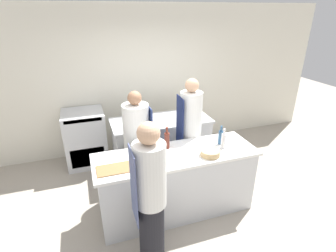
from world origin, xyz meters
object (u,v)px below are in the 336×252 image
at_px(chef_at_prep_near, 150,197).
at_px(bottle_wine, 223,140).
at_px(chef_at_pass_far, 190,135).
at_px(oven_range, 86,138).
at_px(chef_at_stove, 137,143).
at_px(bottle_vinegar, 221,137).
at_px(bowl_prep_small, 210,153).
at_px(bowl_mixing_large, 162,160).
at_px(bottle_olive_oil, 167,140).

height_order(chef_at_prep_near, bottle_wine, chef_at_prep_near).
bearing_deg(chef_at_pass_far, oven_range, 53.69).
height_order(oven_range, bottle_wine, bottle_wine).
distance_m(oven_range, chef_at_stove, 1.33).
bearing_deg(chef_at_prep_near, chef_at_pass_far, -37.98).
height_order(bottle_vinegar, bowl_prep_small, bottle_vinegar).
relative_size(chef_at_stove, bowl_mixing_large, 8.28).
xyz_separation_m(chef_at_prep_near, chef_at_pass_far, (0.95, 1.18, 0.03)).
relative_size(chef_at_stove, bottle_vinegar, 5.93).
height_order(bottle_wine, bowl_prep_small, bottle_wine).
height_order(chef_at_prep_near, bottle_olive_oil, chef_at_prep_near).
distance_m(oven_range, chef_at_prep_near, 2.52).
xyz_separation_m(oven_range, bottle_olive_oil, (1.06, -1.57, 0.54)).
bearing_deg(chef_at_prep_near, bottle_vinegar, -58.22).
xyz_separation_m(chef_at_prep_near, bottle_vinegar, (1.22, 0.73, 0.17)).
distance_m(bottle_vinegar, bowl_mixing_large, 0.96).
bearing_deg(chef_at_stove, bottle_olive_oil, 31.16).
height_order(oven_range, chef_at_pass_far, chef_at_pass_far).
bearing_deg(bottle_wine, chef_at_pass_far, 113.87).
height_order(oven_range, chef_at_prep_near, chef_at_prep_near).
distance_m(oven_range, bottle_vinegar, 2.53).
bearing_deg(bowl_prep_small, bottle_olive_oil, 142.22).
relative_size(chef_at_prep_near, bowl_mixing_large, 8.80).
relative_size(chef_at_stove, bottle_olive_oil, 5.24).
bearing_deg(bottle_wine, bowl_mixing_large, -174.43).
bearing_deg(bowl_mixing_large, chef_at_prep_near, -118.88).
relative_size(chef_at_prep_near, bottle_olive_oil, 5.56).
bearing_deg(bowl_prep_small, chef_at_prep_near, -152.52).
xyz_separation_m(chef_at_prep_near, bottle_olive_oil, (0.47, 0.86, 0.18)).
bearing_deg(chef_at_pass_far, bowl_prep_small, -178.46).
bearing_deg(chef_at_pass_far, chef_at_prep_near, 143.65).
relative_size(bottle_olive_oil, bottle_wine, 1.10).
relative_size(bowl_mixing_large, bowl_prep_small, 0.77).
xyz_separation_m(chef_at_prep_near, bowl_mixing_large, (0.29, 0.53, 0.08)).
bearing_deg(bottle_vinegar, chef_at_stove, 149.38).
bearing_deg(bottle_olive_oil, chef_at_pass_far, 34.25).
bearing_deg(bowl_prep_small, chef_at_pass_far, 89.05).
bearing_deg(chef_at_prep_near, bottle_olive_oil, -27.95).
height_order(chef_at_prep_near, bowl_mixing_large, chef_at_prep_near).
height_order(chef_at_pass_far, bottle_vinegar, chef_at_pass_far).
bearing_deg(bowl_prep_small, chef_at_stove, 131.84).
bearing_deg(oven_range, bottle_vinegar, -43.03).
distance_m(bowl_mixing_large, bowl_prep_small, 0.65).
distance_m(chef_at_stove, bowl_mixing_large, 0.86).
bearing_deg(chef_at_pass_far, bottle_olive_oil, 126.74).
xyz_separation_m(oven_range, bottle_wine, (1.79, -1.80, 0.53)).
relative_size(oven_range, bowl_prep_small, 3.99).
bearing_deg(oven_range, bottle_olive_oil, -56.01).
xyz_separation_m(chef_at_stove, bottle_vinegar, (1.06, -0.63, 0.23)).
xyz_separation_m(chef_at_pass_far, bottle_wine, (0.25, -0.57, 0.14)).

